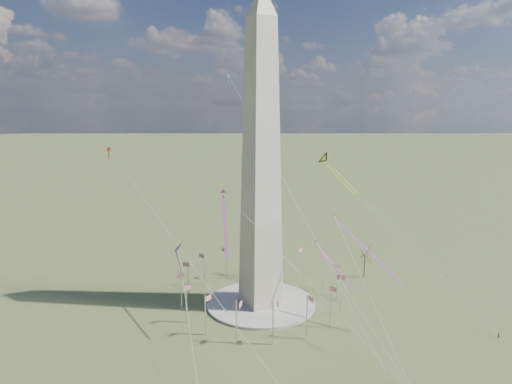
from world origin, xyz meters
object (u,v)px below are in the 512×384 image
person_east (499,335)px  kite_delta_black (326,161)px  tree_near (365,253)px  washington_monument (261,161)px

person_east → kite_delta_black: 77.07m
tree_near → kite_delta_black: kite_delta_black is taller
washington_monument → person_east: (48.17, -52.34, -47.06)m
washington_monument → tree_near: washington_monument is taller
person_east → kite_delta_black: size_ratio=0.10×
washington_monument → kite_delta_black: (32.53, 8.84, -2.89)m
tree_near → washington_monument: bearing=-178.1°
kite_delta_black → person_east: bearing=92.3°
washington_monument → person_east: size_ratio=56.24×
tree_near → person_east: bearing=-88.4°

